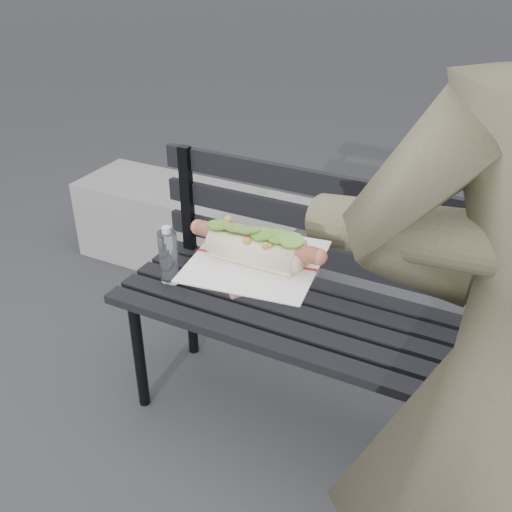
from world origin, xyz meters
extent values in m
cylinder|color=black|center=(-0.75, 0.58, 0.23)|extent=(0.04, 0.04, 0.45)
cylinder|color=black|center=(-0.75, 0.92, 0.23)|extent=(0.04, 0.04, 0.45)
cube|color=black|center=(-0.08, 0.57, 0.47)|extent=(1.50, 0.07, 0.03)
cube|color=black|center=(-0.08, 0.66, 0.47)|extent=(1.50, 0.07, 0.03)
cube|color=black|center=(-0.08, 0.75, 0.47)|extent=(1.50, 0.07, 0.03)
cube|color=black|center=(-0.08, 0.84, 0.47)|extent=(1.50, 0.07, 0.03)
cube|color=black|center=(-0.08, 0.93, 0.47)|extent=(1.50, 0.07, 0.03)
cube|color=black|center=(-0.75, 0.94, 0.67)|extent=(0.04, 0.03, 0.42)
cube|color=black|center=(-0.08, 0.96, 0.57)|extent=(1.50, 0.02, 0.08)
cube|color=black|center=(-0.08, 0.96, 0.70)|extent=(1.50, 0.02, 0.08)
cube|color=black|center=(-0.08, 0.96, 0.83)|extent=(1.50, 0.02, 0.08)
cylinder|color=white|center=(-0.68, 0.71, 0.57)|extent=(0.06, 0.06, 0.19)
cylinder|color=white|center=(-0.68, 0.71, 0.68)|extent=(0.03, 0.03, 0.02)
cube|color=slate|center=(-1.11, 1.52, 0.20)|extent=(1.20, 0.40, 0.40)
cylinder|color=#484730|center=(0.29, 0.10, 1.18)|extent=(0.51, 0.23, 0.19)
cylinder|color=#D8A384|center=(0.06, 0.00, 1.12)|extent=(0.09, 0.08, 0.07)
ellipsoid|color=#D8A384|center=(0.02, -0.01, 1.11)|extent=(0.10, 0.12, 0.03)
cylinder|color=#D8A384|center=(-0.04, -0.04, 1.11)|extent=(0.06, 0.02, 0.02)
cylinder|color=#D8A384|center=(-0.04, -0.02, 1.11)|extent=(0.06, 0.02, 0.02)
cylinder|color=#D8A384|center=(-0.04, 0.00, 1.11)|extent=(0.06, 0.02, 0.02)
cylinder|color=#D8A384|center=(-0.04, 0.02, 1.11)|extent=(0.06, 0.02, 0.02)
cylinder|color=#D8A384|center=(0.03, -0.06, 1.11)|extent=(0.04, 0.05, 0.02)
cube|color=white|center=(0.02, -0.01, 1.13)|extent=(0.21, 0.21, 0.00)
cube|color=#B21E1E|center=(0.02, -0.01, 1.13)|extent=(0.19, 0.03, 0.00)
cylinder|color=#B46145|center=(0.02, -0.01, 1.16)|extent=(0.20, 0.03, 0.02)
sphere|color=#B46145|center=(-0.08, -0.01, 1.16)|extent=(0.02, 0.03, 0.02)
sphere|color=#B46145|center=(0.12, -0.01, 1.16)|extent=(0.03, 0.03, 0.02)
sphere|color=#9E6B2D|center=(0.01, -0.03, 1.17)|extent=(0.01, 0.01, 0.01)
sphere|color=#9E6B2D|center=(-0.02, -0.01, 1.17)|extent=(0.01, 0.01, 0.01)
sphere|color=#9E6B2D|center=(0.04, 0.02, 1.17)|extent=(0.01, 0.01, 0.01)
sphere|color=#9E6B2D|center=(-0.01, -0.01, 1.16)|extent=(0.01, 0.01, 0.01)
sphere|color=#9E6B2D|center=(0.01, -0.03, 1.17)|extent=(0.01, 0.01, 0.01)
sphere|color=#9E6B2D|center=(-0.02, 0.01, 1.16)|extent=(0.01, 0.01, 0.01)
sphere|color=#9E6B2D|center=(0.06, 0.00, 1.17)|extent=(0.01, 0.01, 0.01)
sphere|color=#9E6B2D|center=(-0.02, 0.01, 1.17)|extent=(0.01, 0.01, 0.01)
sphere|color=#9E6B2D|center=(0.05, -0.03, 1.17)|extent=(0.01, 0.01, 0.01)
sphere|color=#9E6B2D|center=(0.08, -0.03, 1.16)|extent=(0.01, 0.01, 0.01)
sphere|color=#9E6B2D|center=(-0.04, -0.02, 1.17)|extent=(0.01, 0.01, 0.01)
sphere|color=#9E6B2D|center=(0.05, -0.01, 1.17)|extent=(0.01, 0.01, 0.01)
sphere|color=#9E6B2D|center=(0.03, 0.01, 1.17)|extent=(0.01, 0.01, 0.01)
sphere|color=#9E6B2D|center=(0.04, -0.03, 1.17)|extent=(0.01, 0.01, 0.01)
sphere|color=#9E6B2D|center=(0.01, 0.00, 1.17)|extent=(0.01, 0.01, 0.01)
sphere|color=#9E6B2D|center=(0.06, 0.01, 1.17)|extent=(0.01, 0.01, 0.01)
sphere|color=#9E6B2D|center=(0.05, -0.03, 1.17)|extent=(0.01, 0.01, 0.01)
sphere|color=#9E6B2D|center=(0.08, 0.00, 1.17)|extent=(0.01, 0.01, 0.01)
sphere|color=#9E6B2D|center=(0.02, -0.03, 1.16)|extent=(0.01, 0.01, 0.01)
sphere|color=#9E6B2D|center=(-0.04, 0.01, 1.17)|extent=(0.01, 0.01, 0.01)
sphere|color=#9E6B2D|center=(-0.01, 0.01, 1.17)|extent=(0.01, 0.01, 0.01)
sphere|color=#9E6B2D|center=(0.01, 0.01, 1.17)|extent=(0.01, 0.01, 0.01)
sphere|color=#9E6B2D|center=(-0.04, 0.02, 1.17)|extent=(0.01, 0.01, 0.01)
sphere|color=#9E6B2D|center=(0.03, 0.00, 1.17)|extent=(0.01, 0.01, 0.01)
sphere|color=#9E6B2D|center=(0.08, 0.01, 1.17)|extent=(0.01, 0.01, 0.01)
sphere|color=#9E6B2D|center=(-0.03, -0.01, 1.17)|extent=(0.01, 0.01, 0.01)
sphere|color=#9E6B2D|center=(-0.02, 0.00, 1.17)|extent=(0.01, 0.01, 0.01)
sphere|color=#9E6B2D|center=(0.08, -0.02, 1.17)|extent=(0.01, 0.01, 0.01)
cylinder|color=#5B9428|center=(-0.04, -0.01, 1.18)|extent=(0.04, 0.04, 0.01)
cylinder|color=#5B9428|center=(-0.02, -0.01, 1.18)|extent=(0.04, 0.04, 0.01)
cylinder|color=#5B9428|center=(0.01, -0.01, 1.18)|extent=(0.04, 0.04, 0.01)
cylinder|color=#5B9428|center=(0.03, -0.01, 1.18)|extent=(0.04, 0.04, 0.01)
cylinder|color=#5B9428|center=(0.05, -0.01, 1.18)|extent=(0.04, 0.04, 0.01)
cylinder|color=#5B9428|center=(0.08, -0.01, 1.18)|extent=(0.04, 0.04, 0.01)
cube|color=brown|center=(-1.38, 1.41, 0.00)|extent=(0.05, 0.07, 0.00)
cube|color=brown|center=(-1.26, 2.14, 0.00)|extent=(0.05, 0.05, 0.00)
cube|color=brown|center=(-0.04, 1.20, 0.00)|extent=(0.07, 0.06, 0.00)
cube|color=brown|center=(-1.92, 2.07, 0.00)|extent=(0.07, 0.06, 0.00)
cube|color=brown|center=(0.21, 0.65, 0.00)|extent=(0.08, 0.09, 0.00)
camera|label=1|loc=(0.37, -0.70, 1.59)|focal=42.00mm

